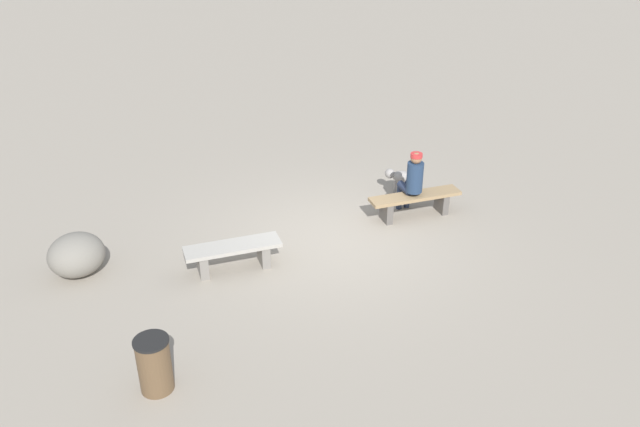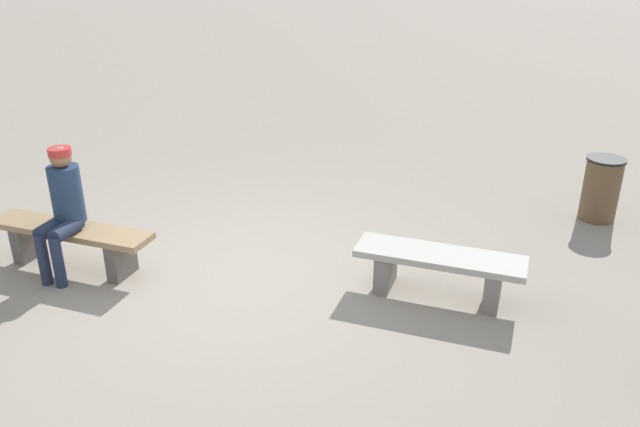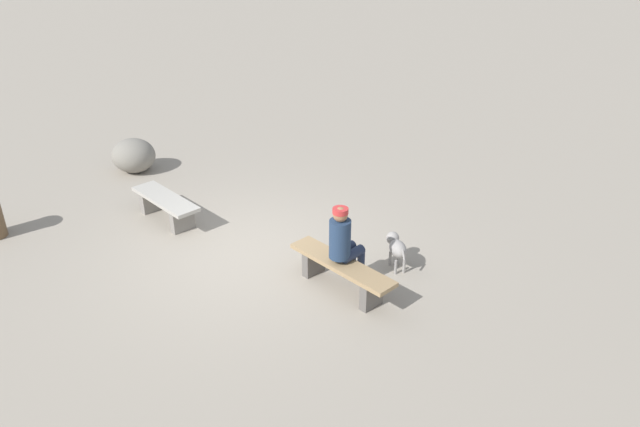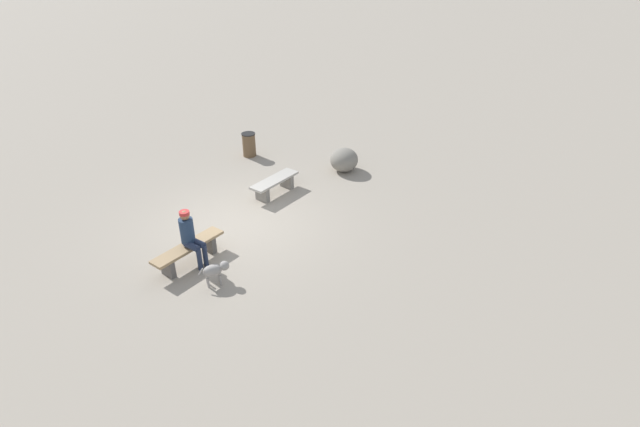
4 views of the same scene
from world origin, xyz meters
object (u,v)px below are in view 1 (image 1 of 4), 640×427
object	(u,v)px
bench_right	(415,201)
seated_person	(412,179)
dog	(399,176)
trash_bin	(154,365)
boulder	(76,255)
bench_left	(233,253)

from	to	relation	value
bench_right	seated_person	size ratio (longest dim) A/B	1.39
dog	trash_bin	size ratio (longest dim) A/B	0.66
seated_person	dog	world-z (taller)	seated_person
boulder	bench_right	bearing A→B (deg)	-12.58
dog	boulder	world-z (taller)	boulder
seated_person	dog	size ratio (longest dim) A/B	2.56
bench_left	trash_bin	xyz separation A→B (m)	(-2.02, -2.06, 0.08)
bench_left	trash_bin	size ratio (longest dim) A/B	2.12
trash_bin	boulder	world-z (taller)	trash_bin
trash_bin	boulder	bearing A→B (deg)	93.74
dog	bench_left	bearing A→B (deg)	55.53
seated_person	boulder	world-z (taller)	seated_person
dog	boulder	distance (m)	6.38
bench_left	boulder	xyz separation A→B (m)	(-2.24, 1.20, 0.05)
bench_right	dog	distance (m)	1.06
seated_person	boulder	distance (m)	6.10
bench_left	dog	distance (m)	4.22
bench_left	boulder	distance (m)	2.54
boulder	seated_person	bearing A→B (deg)	-11.79
seated_person	dog	xyz separation A→B (m)	(0.41, 0.90, -0.40)
seated_person	bench_right	bearing A→B (deg)	-64.90
bench_left	trash_bin	bearing A→B (deg)	-121.78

